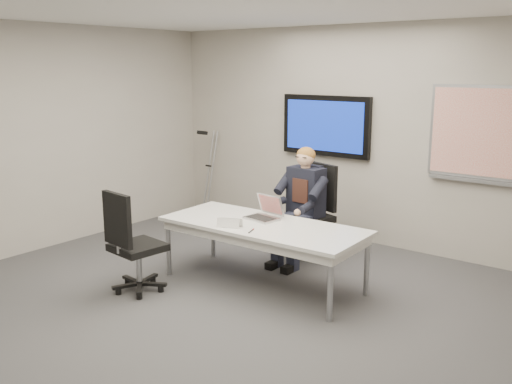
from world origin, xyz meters
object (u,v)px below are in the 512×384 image
Objects in this scene: conference_table at (263,231)px; office_chair_near at (135,261)px; office_chair_far at (310,229)px; laptop at (265,212)px; seated_person at (297,218)px.

office_chair_near is at bearing -134.91° from conference_table.
office_chair_near is (-0.91, -0.97, -0.26)m from conference_table.
office_chair_far is 2.98× the size of laptop.
conference_table is 0.27m from laptop.
office_chair_far is (-0.09, 1.05, -0.24)m from conference_table.
office_chair_far is at bearing 96.02° from laptop.
conference_table is at bearing -68.45° from office_chair_far.
conference_table is 1.08m from office_chair_far.
seated_person reaches higher than office_chair_far.
seated_person is at bearing 95.42° from conference_table.
office_chair_far is 0.32m from seated_person.
laptop is at bearing 119.10° from conference_table.
office_chair_far is 1.06× the size of office_chair_near.
laptop is (-0.12, 0.20, 0.14)m from conference_table.
conference_table is 1.94× the size of office_chair_far.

